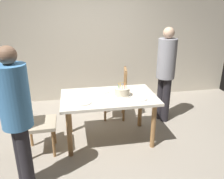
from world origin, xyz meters
TOP-DOWN VIEW (x-y plane):
  - ground at (0.00, 0.00)m, footprint 6.40×6.40m
  - back_wall at (0.00, 1.85)m, footprint 6.40×0.10m
  - dining_table at (0.00, 0.00)m, footprint 1.42×0.86m
  - birthday_cake at (0.20, -0.02)m, footprint 0.28×0.28m
  - plate_near_celebrant at (-0.39, -0.19)m, footprint 0.22×0.22m
  - plate_far_side at (-0.07, 0.19)m, footprint 0.22×0.22m
  - plate_near_guest at (0.42, -0.19)m, footprint 0.22×0.22m
  - fork_near_celebrant at (-0.55, -0.21)m, footprint 0.18×0.02m
  - fork_far_side at (-0.23, 0.20)m, footprint 0.18×0.02m
  - fork_near_guest at (0.26, -0.20)m, footprint 0.18×0.05m
  - chair_spindle_back at (0.26, 0.74)m, footprint 0.51×0.51m
  - chair_upholstered at (-1.10, -0.15)m, footprint 0.46×0.45m
  - person_celebrant at (-1.12, -0.82)m, footprint 0.32×0.32m
  - person_guest at (1.09, 0.49)m, footprint 0.32×0.32m

SIDE VIEW (x-z plane):
  - ground at x=0.00m, z-range 0.00..0.00m
  - chair_spindle_back at x=0.26m, z-range -0.02..0.93m
  - chair_upholstered at x=-1.10m, z-range 0.06..1.01m
  - dining_table at x=0.00m, z-range 0.27..1.01m
  - fork_near_celebrant at x=-0.55m, z-range 0.74..0.75m
  - fork_far_side at x=-0.23m, z-range 0.74..0.75m
  - fork_near_guest at x=0.26m, z-range 0.74..0.75m
  - plate_near_celebrant at x=-0.39m, z-range 0.74..0.75m
  - plate_far_side at x=-0.07m, z-range 0.74..0.75m
  - plate_near_guest at x=0.42m, z-range 0.74..0.75m
  - birthday_cake at x=0.20m, z-range 0.71..0.90m
  - person_celebrant at x=-1.12m, z-range 0.12..1.77m
  - person_guest at x=1.09m, z-range 0.12..1.81m
  - back_wall at x=0.00m, z-range 0.00..2.60m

